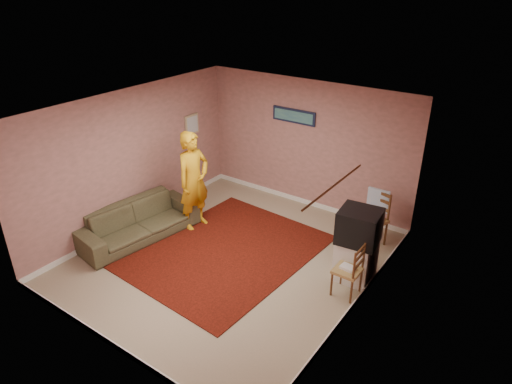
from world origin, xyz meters
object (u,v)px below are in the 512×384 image
Objects in this scene: tv_cabinet at (355,260)px; chair_a at (373,214)px; chair_b at (348,264)px; sofa at (138,222)px; person at (194,181)px; crt_tv at (359,226)px.

chair_a is (-0.20, 1.11, 0.26)m from tv_cabinet.
chair_b reaches higher than tv_cabinet.
chair_a reaches higher than chair_b.
chair_b is 3.87m from sofa.
sofa is 1.25m from person.
person reaches higher than crt_tv.
person reaches higher than tv_cabinet.
tv_cabinet is 0.46m from chair_b.
person is (-2.98, -1.29, 0.33)m from chair_a.
crt_tv is 0.60m from chair_b.
tv_cabinet is 3.24m from person.
chair_a is 3.26m from person.
sofa is at bearing 154.33° from person.
tv_cabinet reaches higher than sofa.
sofa is at bearing -131.89° from chair_a.
chair_a is at bearing 93.36° from crt_tv.
chair_b is 0.22× the size of sofa.
sofa is at bearing -170.06° from crt_tv.
tv_cabinet is at bearing 0.00° from crt_tv.
chair_a reaches higher than tv_cabinet.
crt_tv is 3.95m from sofa.
person is (0.57, 0.92, 0.62)m from sofa.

